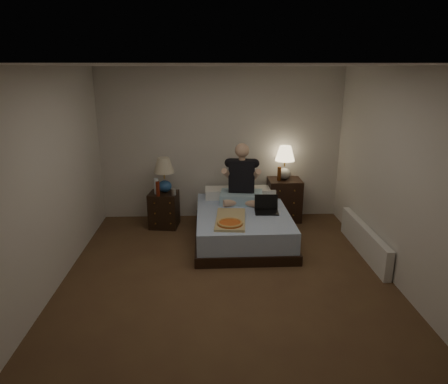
{
  "coord_description": "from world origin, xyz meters",
  "views": [
    {
      "loc": [
        -0.21,
        -4.31,
        2.48
      ],
      "look_at": [
        0.0,
        0.9,
        0.85
      ],
      "focal_mm": 32.0,
      "sensor_mm": 36.0,
      "label": 1
    }
  ],
  "objects_px": {
    "soda_can": "(174,192)",
    "person": "(242,174)",
    "nightstand_left": "(164,210)",
    "beer_bottle_right": "(279,174)",
    "lamp_left": "(164,175)",
    "lamp_right": "(285,163)",
    "beer_bottle_left": "(158,189)",
    "pizza_box": "(230,224)",
    "water_bottle": "(156,186)",
    "bed": "(242,225)",
    "nightstand_right": "(284,199)",
    "radiator": "(364,240)",
    "laptop": "(267,205)"
  },
  "relations": [
    {
      "from": "lamp_left",
      "to": "person",
      "type": "distance_m",
      "value": 1.23
    },
    {
      "from": "nightstand_left",
      "to": "lamp_left",
      "type": "distance_m",
      "value": 0.57
    },
    {
      "from": "soda_can",
      "to": "pizza_box",
      "type": "distance_m",
      "value": 1.32
    },
    {
      "from": "nightstand_right",
      "to": "lamp_left",
      "type": "distance_m",
      "value": 2.04
    },
    {
      "from": "person",
      "to": "pizza_box",
      "type": "height_order",
      "value": "person"
    },
    {
      "from": "pizza_box",
      "to": "nightstand_left",
      "type": "bearing_deg",
      "value": 136.44
    },
    {
      "from": "pizza_box",
      "to": "radiator",
      "type": "bearing_deg",
      "value": 6.19
    },
    {
      "from": "water_bottle",
      "to": "beer_bottle_right",
      "type": "height_order",
      "value": "beer_bottle_right"
    },
    {
      "from": "nightstand_left",
      "to": "pizza_box",
      "type": "relative_size",
      "value": 0.75
    },
    {
      "from": "bed",
      "to": "nightstand_left",
      "type": "relative_size",
      "value": 3.12
    },
    {
      "from": "soda_can",
      "to": "laptop",
      "type": "distance_m",
      "value": 1.48
    },
    {
      "from": "lamp_right",
      "to": "lamp_left",
      "type": "bearing_deg",
      "value": -173.71
    },
    {
      "from": "bed",
      "to": "lamp_left",
      "type": "xyz_separation_m",
      "value": [
        -1.2,
        0.6,
        0.63
      ]
    },
    {
      "from": "lamp_right",
      "to": "beer_bottle_left",
      "type": "relative_size",
      "value": 2.43
    },
    {
      "from": "bed",
      "to": "beer_bottle_left",
      "type": "relative_size",
      "value": 7.77
    },
    {
      "from": "nightstand_left",
      "to": "laptop",
      "type": "relative_size",
      "value": 1.69
    },
    {
      "from": "beer_bottle_left",
      "to": "pizza_box",
      "type": "height_order",
      "value": "beer_bottle_left"
    },
    {
      "from": "nightstand_left",
      "to": "water_bottle",
      "type": "height_order",
      "value": "water_bottle"
    },
    {
      "from": "nightstand_left",
      "to": "water_bottle",
      "type": "bearing_deg",
      "value": -145.29
    },
    {
      "from": "nightstand_left",
      "to": "water_bottle",
      "type": "relative_size",
      "value": 2.29
    },
    {
      "from": "nightstand_left",
      "to": "nightstand_right",
      "type": "height_order",
      "value": "nightstand_right"
    },
    {
      "from": "water_bottle",
      "to": "beer_bottle_left",
      "type": "distance_m",
      "value": 0.12
    },
    {
      "from": "water_bottle",
      "to": "pizza_box",
      "type": "height_order",
      "value": "water_bottle"
    },
    {
      "from": "nightstand_left",
      "to": "beer_bottle_right",
      "type": "height_order",
      "value": "beer_bottle_right"
    },
    {
      "from": "pizza_box",
      "to": "person",
      "type": "bearing_deg",
      "value": 82.25
    },
    {
      "from": "soda_can",
      "to": "person",
      "type": "height_order",
      "value": "person"
    },
    {
      "from": "beer_bottle_left",
      "to": "pizza_box",
      "type": "relative_size",
      "value": 0.3
    },
    {
      "from": "soda_can",
      "to": "lamp_left",
      "type": "bearing_deg",
      "value": 130.64
    },
    {
      "from": "nightstand_right",
      "to": "radiator",
      "type": "bearing_deg",
      "value": -58.06
    },
    {
      "from": "lamp_left",
      "to": "beer_bottle_right",
      "type": "bearing_deg",
      "value": 4.31
    },
    {
      "from": "beer_bottle_right",
      "to": "pizza_box",
      "type": "bearing_deg",
      "value": -123.37
    },
    {
      "from": "laptop",
      "to": "radiator",
      "type": "distance_m",
      "value": 1.43
    },
    {
      "from": "water_bottle",
      "to": "person",
      "type": "distance_m",
      "value": 1.36
    },
    {
      "from": "radiator",
      "to": "person",
      "type": "bearing_deg",
      "value": 148.86
    },
    {
      "from": "soda_can",
      "to": "beer_bottle_left",
      "type": "distance_m",
      "value": 0.25
    },
    {
      "from": "lamp_right",
      "to": "soda_can",
      "type": "xyz_separation_m",
      "value": [
        -1.8,
        -0.4,
        -0.36
      ]
    },
    {
      "from": "person",
      "to": "bed",
      "type": "bearing_deg",
      "value": -85.03
    },
    {
      "from": "nightstand_left",
      "to": "nightstand_right",
      "type": "distance_m",
      "value": 2.01
    },
    {
      "from": "water_bottle",
      "to": "lamp_left",
      "type": "bearing_deg",
      "value": 38.34
    },
    {
      "from": "pizza_box",
      "to": "laptop",
      "type": "bearing_deg",
      "value": 47.04
    },
    {
      "from": "nightstand_right",
      "to": "nightstand_left",
      "type": "bearing_deg",
      "value": -173.01
    },
    {
      "from": "radiator",
      "to": "beer_bottle_left",
      "type": "bearing_deg",
      "value": 161.91
    },
    {
      "from": "bed",
      "to": "beer_bottle_right",
      "type": "xyz_separation_m",
      "value": [
        0.66,
        0.74,
        0.59
      ]
    },
    {
      "from": "water_bottle",
      "to": "person",
      "type": "height_order",
      "value": "person"
    },
    {
      "from": "pizza_box",
      "to": "beer_bottle_right",
      "type": "bearing_deg",
      "value": 61.96
    },
    {
      "from": "nightstand_left",
      "to": "pizza_box",
      "type": "bearing_deg",
      "value": -41.68
    },
    {
      "from": "beer_bottle_right",
      "to": "laptop",
      "type": "height_order",
      "value": "beer_bottle_right"
    },
    {
      "from": "lamp_right",
      "to": "beer_bottle_left",
      "type": "distance_m",
      "value": 2.11
    },
    {
      "from": "nightstand_right",
      "to": "lamp_right",
      "type": "bearing_deg",
      "value": 161.22
    },
    {
      "from": "bed",
      "to": "radiator",
      "type": "bearing_deg",
      "value": -19.7
    }
  ]
}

